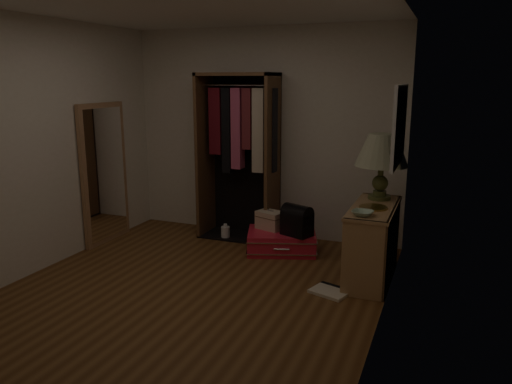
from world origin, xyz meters
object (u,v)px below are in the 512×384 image
(train_case, at_px, (270,220))
(table_lamp, at_px, (382,152))
(console_bookshelf, at_px, (373,239))
(floor_mirror, at_px, (105,174))
(open_wardrobe, at_px, (241,142))
(pink_suitcase, at_px, (282,241))
(black_bag, at_px, (297,220))
(white_jug, at_px, (225,232))

(train_case, relative_size, table_lamp, 0.53)
(console_bookshelf, xyz_separation_m, train_case, (-1.25, 0.42, -0.04))
(console_bookshelf, xyz_separation_m, floor_mirror, (-3.24, -0.04, 0.46))
(console_bookshelf, distance_m, open_wardrobe, 2.07)
(pink_suitcase, bearing_deg, console_bookshelf, -37.60)
(train_case, bearing_deg, black_bag, 0.83)
(open_wardrobe, bearing_deg, console_bookshelf, -22.54)
(table_lamp, bearing_deg, pink_suitcase, 175.37)
(open_wardrobe, relative_size, table_lamp, 2.97)
(white_jug, bearing_deg, table_lamp, -8.21)
(console_bookshelf, height_order, pink_suitcase, console_bookshelf)
(console_bookshelf, distance_m, pink_suitcase, 1.19)
(train_case, distance_m, white_jug, 0.72)
(floor_mirror, height_order, white_jug, floor_mirror)
(table_lamp, xyz_separation_m, white_jug, (-1.91, 0.28, -1.17))
(open_wardrobe, height_order, pink_suitcase, open_wardrobe)
(pink_suitcase, bearing_deg, table_lamp, -23.51)
(floor_mirror, relative_size, table_lamp, 2.47)
(black_bag, bearing_deg, console_bookshelf, 3.79)
(pink_suitcase, bearing_deg, train_case, 145.18)
(open_wardrobe, distance_m, floor_mirror, 1.71)
(train_case, distance_m, black_bag, 0.39)
(open_wardrobe, bearing_deg, floor_mirror, -152.62)
(table_lamp, bearing_deg, floor_mirror, -174.29)
(floor_mirror, relative_size, pink_suitcase, 1.80)
(open_wardrobe, xyz_separation_m, train_case, (0.50, -0.31, -0.86))
(pink_suitcase, xyz_separation_m, black_bag, (0.21, -0.08, 0.30))
(pink_suitcase, height_order, table_lamp, table_lamp)
(console_bookshelf, height_order, floor_mirror, floor_mirror)
(console_bookshelf, xyz_separation_m, pink_suitcase, (-1.10, 0.37, -0.27))
(pink_suitcase, relative_size, table_lamp, 1.37)
(console_bookshelf, relative_size, black_bag, 2.92)
(train_case, bearing_deg, pink_suitcase, 3.49)
(white_jug, bearing_deg, console_bookshelf, -16.31)
(floor_mirror, xyz_separation_m, white_jug, (1.33, 0.60, -0.77))
(open_wardrobe, height_order, floor_mirror, open_wardrobe)
(open_wardrobe, bearing_deg, black_bag, -26.68)
(console_bookshelf, relative_size, open_wardrobe, 0.55)
(open_wardrobe, xyz_separation_m, black_bag, (0.86, -0.43, -0.79))
(train_case, bearing_deg, white_jug, -172.83)
(floor_mirror, bearing_deg, white_jug, 24.27)
(table_lamp, bearing_deg, black_bag, 179.26)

